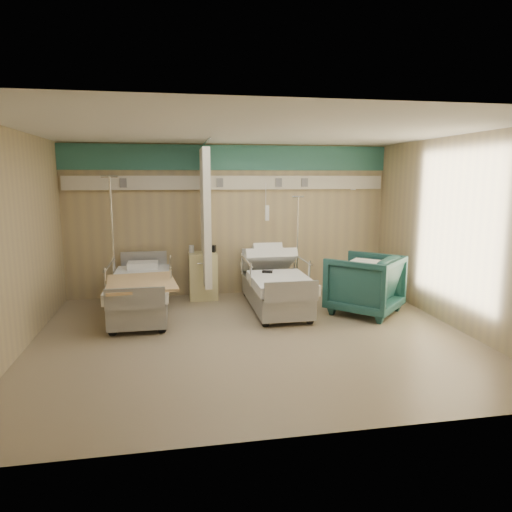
# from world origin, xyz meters

# --- Properties ---
(ground) EXTENTS (6.00, 5.00, 0.00)m
(ground) POSITION_xyz_m (0.00, 0.00, 0.00)
(ground) COLOR #87755D
(ground) RESTS_ON ground
(room_walls) EXTENTS (6.04, 5.04, 2.82)m
(room_walls) POSITION_xyz_m (-0.03, 0.25, 1.86)
(room_walls) COLOR tan
(room_walls) RESTS_ON ground
(bed_right) EXTENTS (1.00, 2.16, 0.63)m
(bed_right) POSITION_xyz_m (0.60, 1.30, 0.32)
(bed_right) COLOR white
(bed_right) RESTS_ON ground
(bed_left) EXTENTS (1.00, 2.16, 0.63)m
(bed_left) POSITION_xyz_m (-1.60, 1.30, 0.32)
(bed_left) COLOR white
(bed_left) RESTS_ON ground
(bedside_cabinet) EXTENTS (0.50, 0.48, 0.85)m
(bedside_cabinet) POSITION_xyz_m (-0.55, 2.20, 0.42)
(bedside_cabinet) COLOR beige
(bedside_cabinet) RESTS_ON ground
(visitor_armchair) EXTENTS (1.48, 1.48, 0.96)m
(visitor_armchair) POSITION_xyz_m (1.98, 0.83, 0.48)
(visitor_armchair) COLOR #1D4947
(visitor_armchair) RESTS_ON ground
(waffle_blanket) EXTENTS (0.82, 0.83, 0.07)m
(waffle_blanket) POSITION_xyz_m (1.99, 0.79, 1.00)
(waffle_blanket) COLOR silver
(waffle_blanket) RESTS_ON visitor_armchair
(iv_stand_right) EXTENTS (0.33, 0.33, 1.87)m
(iv_stand_right) POSITION_xyz_m (1.17, 2.03, 0.38)
(iv_stand_right) COLOR silver
(iv_stand_right) RESTS_ON ground
(iv_stand_left) EXTENTS (0.40, 0.40, 2.23)m
(iv_stand_left) POSITION_xyz_m (-2.08, 2.04, 0.46)
(iv_stand_left) COLOR silver
(iv_stand_left) RESTS_ON ground
(call_remote) EXTENTS (0.18, 0.13, 0.04)m
(call_remote) POSITION_xyz_m (0.46, 1.29, 0.65)
(call_remote) COLOR black
(call_remote) RESTS_ON bed_right
(tan_blanket) EXTENTS (1.11, 1.33, 0.04)m
(tan_blanket) POSITION_xyz_m (-1.55, 0.84, 0.65)
(tan_blanket) COLOR tan
(tan_blanket) RESTS_ON bed_left
(toiletry_bag) EXTENTS (0.25, 0.20, 0.12)m
(toiletry_bag) POSITION_xyz_m (-0.42, 2.27, 0.91)
(toiletry_bag) COLOR black
(toiletry_bag) RESTS_ON bedside_cabinet
(white_cup) EXTENTS (0.12, 0.12, 0.13)m
(white_cup) POSITION_xyz_m (-0.74, 2.25, 0.92)
(white_cup) COLOR white
(white_cup) RESTS_ON bedside_cabinet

